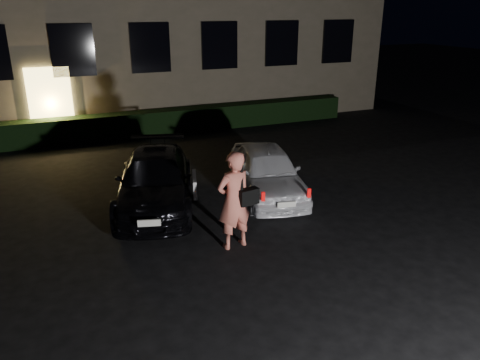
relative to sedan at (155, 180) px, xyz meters
name	(u,v)px	position (x,y,z in m)	size (l,w,h in m)	color
ground	(303,279)	(1.56, -4.17, -0.60)	(80.00, 80.00, 0.00)	black
hedge	(158,122)	(1.56, 6.33, -0.18)	(15.00, 0.70, 0.85)	black
sedan	(155,180)	(0.00, 0.00, 0.00)	(2.76, 4.44, 1.20)	black
hatch	(267,171)	(2.66, -0.46, 0.00)	(2.12, 3.76, 1.21)	white
man	(234,200)	(0.92, -2.64, 0.37)	(0.86, 0.58, 1.93)	#D66E5B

